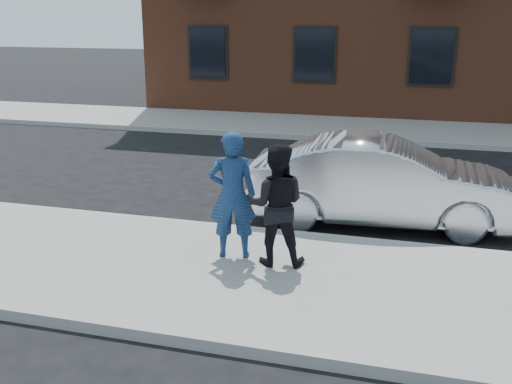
% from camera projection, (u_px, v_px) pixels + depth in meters
% --- Properties ---
extents(ground, '(100.00, 100.00, 0.00)m').
position_uv_depth(ground, '(409.00, 296.00, 7.81)').
color(ground, black).
rests_on(ground, ground).
extents(near_sidewalk, '(50.00, 3.50, 0.15)m').
position_uv_depth(near_sidewalk, '(409.00, 299.00, 7.56)').
color(near_sidewalk, gray).
rests_on(near_sidewalk, ground).
extents(near_curb, '(50.00, 0.10, 0.15)m').
position_uv_depth(near_curb, '(413.00, 248.00, 9.22)').
color(near_curb, '#999691').
rests_on(near_curb, ground).
extents(far_sidewalk, '(50.00, 3.50, 0.15)m').
position_uv_depth(far_sidewalk, '(422.00, 132.00, 18.16)').
color(far_sidewalk, gray).
rests_on(far_sidewalk, ground).
extents(far_curb, '(50.00, 0.10, 0.15)m').
position_uv_depth(far_curb, '(421.00, 144.00, 16.50)').
color(far_curb, '#999691').
rests_on(far_curb, ground).
extents(silver_sedan, '(4.68, 1.94, 1.51)m').
position_uv_depth(silver_sedan, '(383.00, 182.00, 10.29)').
color(silver_sedan, silver).
rests_on(silver_sedan, ground).
extents(man_hoodie, '(0.76, 0.60, 1.85)m').
position_uv_depth(man_hoodie, '(233.00, 195.00, 8.47)').
color(man_hoodie, navy).
rests_on(man_hoodie, near_sidewalk).
extents(man_peacoat, '(0.93, 0.78, 1.72)m').
position_uv_depth(man_peacoat, '(276.00, 205.00, 8.24)').
color(man_peacoat, black).
rests_on(man_peacoat, near_sidewalk).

